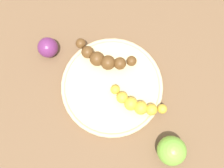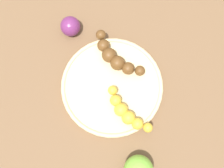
{
  "view_description": "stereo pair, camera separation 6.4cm",
  "coord_description": "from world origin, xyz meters",
  "px_view_note": "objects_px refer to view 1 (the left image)",
  "views": [
    {
      "loc": [
        0.15,
        0.04,
        0.66
      ],
      "look_at": [
        0.0,
        0.0,
        0.04
      ],
      "focal_mm": 42.68,
      "sensor_mm": 36.0,
      "label": 1
    },
    {
      "loc": [
        0.12,
        0.1,
        0.66
      ],
      "look_at": [
        0.0,
        0.0,
        0.04
      ],
      "focal_mm": 42.68,
      "sensor_mm": 36.0,
      "label": 2
    }
  ],
  "objects_px": {
    "plum_purple": "(48,48)",
    "banana_overripe": "(103,58)",
    "fruit_bowl": "(112,86)",
    "banana_spotted": "(137,104)",
    "apple_green": "(172,151)"
  },
  "relations": [
    {
      "from": "apple_green",
      "to": "plum_purple",
      "type": "bearing_deg",
      "value": -115.87
    },
    {
      "from": "banana_spotted",
      "to": "banana_overripe",
      "type": "xyz_separation_m",
      "value": [
        -0.09,
        -0.11,
        0.0
      ]
    },
    {
      "from": "apple_green",
      "to": "plum_purple",
      "type": "xyz_separation_m",
      "value": [
        -0.17,
        -0.35,
        -0.01
      ]
    },
    {
      "from": "banana_overripe",
      "to": "plum_purple",
      "type": "bearing_deg",
      "value": -82.91
    },
    {
      "from": "banana_spotted",
      "to": "apple_green",
      "type": "distance_m",
      "value": 0.13
    },
    {
      "from": "banana_spotted",
      "to": "plum_purple",
      "type": "xyz_separation_m",
      "value": [
        -0.09,
        -0.25,
        -0.01
      ]
    },
    {
      "from": "banana_overripe",
      "to": "apple_green",
      "type": "relative_size",
      "value": 2.35
    },
    {
      "from": "apple_green",
      "to": "plum_purple",
      "type": "height_order",
      "value": "apple_green"
    },
    {
      "from": "banana_spotted",
      "to": "plum_purple",
      "type": "distance_m",
      "value": 0.27
    },
    {
      "from": "banana_overripe",
      "to": "apple_green",
      "type": "bearing_deg",
      "value": 55.51
    },
    {
      "from": "fruit_bowl",
      "to": "banana_overripe",
      "type": "xyz_separation_m",
      "value": [
        -0.06,
        -0.04,
        0.03
      ]
    },
    {
      "from": "banana_spotted",
      "to": "banana_overripe",
      "type": "bearing_deg",
      "value": -122.04
    },
    {
      "from": "fruit_bowl",
      "to": "banana_spotted",
      "type": "distance_m",
      "value": 0.08
    },
    {
      "from": "plum_purple",
      "to": "banana_overripe",
      "type": "bearing_deg",
      "value": 91.45
    },
    {
      "from": "banana_spotted",
      "to": "apple_green",
      "type": "relative_size",
      "value": 2.1
    }
  ]
}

